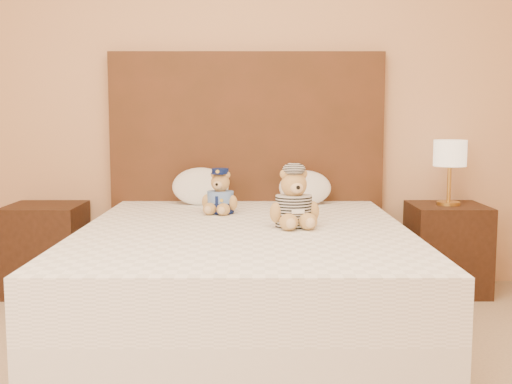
# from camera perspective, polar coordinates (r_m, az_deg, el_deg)

# --- Properties ---
(bed) EXTENTS (1.60, 2.00, 0.55)m
(bed) POSITION_cam_1_polar(r_m,az_deg,el_deg) (3.23, -1.04, -7.96)
(bed) COLOR white
(bed) RESTS_ON ground
(headboard) EXTENTS (1.75, 0.08, 1.50)m
(headboard) POSITION_cam_1_polar(r_m,az_deg,el_deg) (4.15, -0.83, 1.99)
(headboard) COLOR #522B18
(headboard) RESTS_ON ground
(nightstand_left) EXTENTS (0.45, 0.45, 0.55)m
(nightstand_left) POSITION_cam_1_polar(r_m,az_deg,el_deg) (4.22, -18.16, -4.80)
(nightstand_left) COLOR #361D11
(nightstand_left) RESTS_ON ground
(nightstand_right) EXTENTS (0.45, 0.45, 0.55)m
(nightstand_right) POSITION_cam_1_polar(r_m,az_deg,el_deg) (4.18, 16.59, -4.83)
(nightstand_right) COLOR #361D11
(nightstand_right) RESTS_ON ground
(lamp) EXTENTS (0.20, 0.20, 0.40)m
(lamp) POSITION_cam_1_polar(r_m,az_deg,el_deg) (4.11, 16.86, 3.03)
(lamp) COLOR gold
(lamp) RESTS_ON nightstand_right
(teddy_police) EXTENTS (0.26, 0.26, 0.25)m
(teddy_police) POSITION_cam_1_polar(r_m,az_deg,el_deg) (3.61, -3.19, 0.07)
(teddy_police) COLOR #A97541
(teddy_police) RESTS_ON bed
(teddy_prisoner) EXTENTS (0.31, 0.30, 0.29)m
(teddy_prisoner) POSITION_cam_1_polar(r_m,az_deg,el_deg) (3.16, 3.38, -0.51)
(teddy_prisoner) COLOR #A97541
(teddy_prisoner) RESTS_ON bed
(pillow_left) EXTENTS (0.35, 0.23, 0.25)m
(pillow_left) POSITION_cam_1_polar(r_m,az_deg,el_deg) (3.99, -4.96, 0.68)
(pillow_left) COLOR white
(pillow_left) RESTS_ON bed
(pillow_right) EXTENTS (0.32, 0.21, 0.23)m
(pillow_right) POSITION_cam_1_polar(r_m,az_deg,el_deg) (3.99, 4.38, 0.54)
(pillow_right) COLOR white
(pillow_right) RESTS_ON bed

